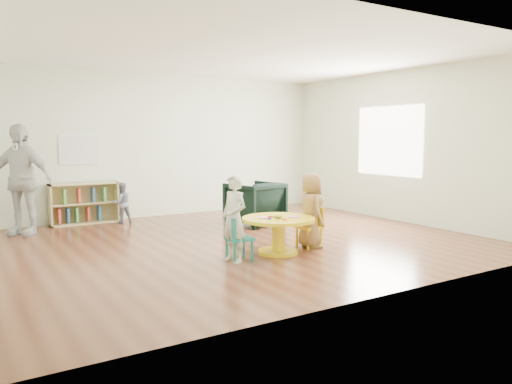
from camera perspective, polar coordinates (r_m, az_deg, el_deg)
room at (r=7.44m, az=-2.04°, el=8.71°), size 7.10×7.00×2.80m
activity_table at (r=6.80m, az=2.57°, el=-4.21°), size 0.99×0.99×0.54m
kid_chair_left at (r=6.41m, az=-2.27°, el=-5.18°), size 0.33×0.33×0.57m
kid_chair_right at (r=7.26m, az=6.33°, el=-3.80°), size 0.33×0.33×0.58m
bookshelf at (r=9.62m, az=-19.14°, el=-1.27°), size 1.20×0.30×0.75m
alphabet_poster at (r=9.67m, az=-19.44°, el=4.61°), size 0.74×0.01×0.54m
armchair at (r=8.93m, az=-0.14°, el=-1.32°), size 0.98×1.00×0.78m
child_left at (r=6.32m, az=-2.53°, el=-3.01°), size 0.34×0.45×1.12m
child_right at (r=7.17m, az=6.27°, el=-2.10°), size 0.43×0.58×1.07m
toddler at (r=9.43m, az=-15.10°, el=-1.23°), size 0.39×0.31×0.75m
adult_caretaker at (r=8.86m, az=-25.31°, el=1.29°), size 1.09×1.01×1.79m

